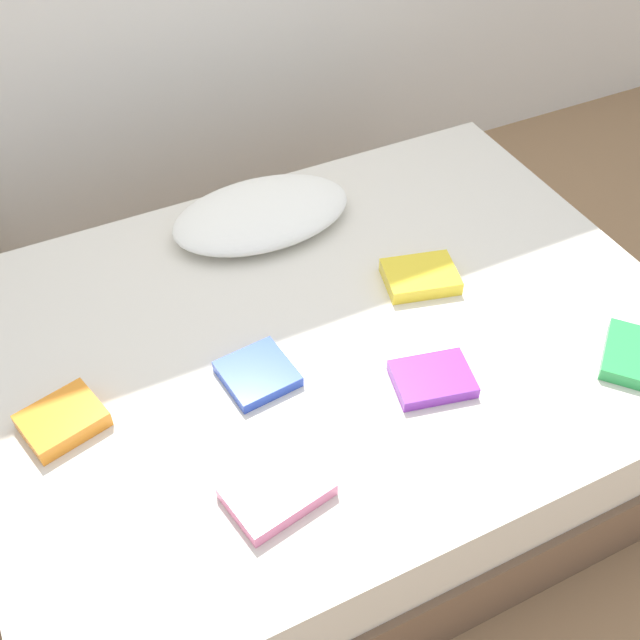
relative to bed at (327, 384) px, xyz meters
name	(u,v)px	position (x,y,z in m)	size (l,w,h in m)	color
ground_plane	(327,433)	(0.00, 0.00, -0.25)	(8.00, 8.00, 0.00)	#93704C
bed	(327,384)	(0.00, 0.00, 0.00)	(2.00, 1.50, 0.50)	brown
pillow	(262,214)	(0.01, 0.50, 0.30)	(0.58, 0.36, 0.10)	white
textbook_purple	(432,379)	(0.15, -0.31, 0.27)	(0.20, 0.15, 0.03)	purple
textbook_blue	(258,374)	(-0.25, -0.09, 0.27)	(0.18, 0.18, 0.03)	#2847B7
textbook_yellow	(420,277)	(0.33, 0.04, 0.27)	(0.21, 0.16, 0.04)	yellow
textbook_pink	(277,491)	(-0.35, -0.44, 0.27)	(0.23, 0.16, 0.04)	pink
textbook_orange	(63,420)	(-0.74, -0.02, 0.28)	(0.19, 0.15, 0.05)	orange
textbook_green	(628,354)	(0.67, -0.46, 0.27)	(0.21, 0.12, 0.04)	green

